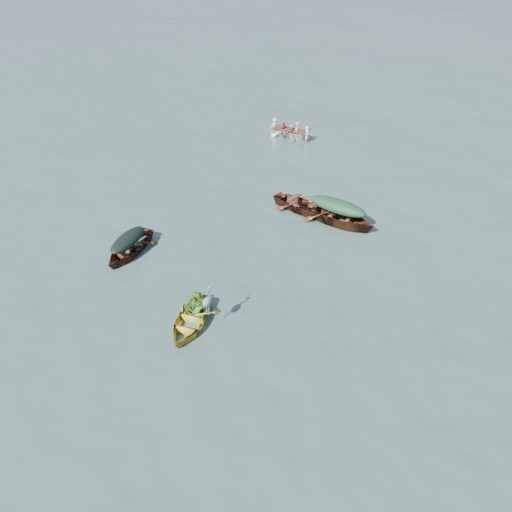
{
  "coord_description": "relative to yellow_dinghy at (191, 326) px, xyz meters",
  "views": [
    {
      "loc": [
        5.75,
        -11.7,
        9.82
      ],
      "look_at": [
        0.16,
        1.11,
        0.5
      ],
      "focal_mm": 35.0,
      "sensor_mm": 36.0,
      "label": 1
    }
  ],
  "objects": [
    {
      "name": "dark_covered_boat",
      "position": [
        -3.93,
        2.5,
        0.0
      ],
      "size": [
        1.46,
        3.48,
        0.83
      ],
      "primitive_type": "imported",
      "rotation": [
        0.0,
        0.0,
        0.06
      ],
      "color": "#572614",
      "rests_on": "ground"
    },
    {
      "name": "green_tarp_cover",
      "position": [
        2.24,
        7.54,
        0.78
      ],
      "size": [
        2.55,
        1.31,
        0.52
      ],
      "primitive_type": "ellipsoid",
      "rotation": [
        0.0,
        0.0,
        1.34
      ],
      "color": "#173920",
      "rests_on": "green_tarp_boat"
    },
    {
      "name": "thwart_benches",
      "position": [
        0.81,
        7.88,
        0.48
      ],
      "size": [
        2.15,
        1.29,
        0.04
      ],
      "primitive_type": null,
      "rotation": [
        0.0,
        0.0,
        1.29
      ],
      "color": "#42250F",
      "rests_on": "open_wooden_boat"
    },
    {
      "name": "yellow_dinghy",
      "position": [
        0.0,
        0.0,
        0.0
      ],
      "size": [
        1.66,
        3.06,
        0.77
      ],
      "primitive_type": "imported",
      "rotation": [
        0.0,
        0.0,
        0.14
      ],
      "color": "gold",
      "rests_on": "ground"
    },
    {
      "name": "heron",
      "position": [
        0.54,
        0.13,
        0.84
      ],
      "size": [
        0.33,
        0.44,
        0.92
      ],
      "primitive_type": null,
      "rotation": [
        0.0,
        0.0,
        0.14
      ],
      "color": "gray",
      "rests_on": "yellow_dinghy"
    },
    {
      "name": "dinghy_weeds",
      "position": [
        -0.05,
        0.55,
        0.68
      ],
      "size": [
        0.82,
        0.99,
        0.6
      ],
      "primitive_type": "imported",
      "rotation": [
        0.0,
        0.0,
        0.14
      ],
      "color": "#3C771F",
      "rests_on": "yellow_dinghy"
    },
    {
      "name": "dark_tarp_cover",
      "position": [
        -3.93,
        2.5,
        0.62
      ],
      "size": [
        0.8,
        1.91,
        0.4
      ],
      "primitive_type": "ellipsoid",
      "rotation": [
        0.0,
        0.0,
        0.06
      ],
      "color": "black",
      "rests_on": "dark_covered_boat"
    },
    {
      "name": "green_tarp_boat",
      "position": [
        2.24,
        7.54,
        0.0
      ],
      "size": [
        4.64,
        2.38,
        1.04
      ],
      "primitive_type": "imported",
      "rotation": [
        0.0,
        0.0,
        1.34
      ],
      "color": "#552714",
      "rests_on": "ground"
    },
    {
      "name": "rowers",
      "position": [
        -2.72,
        15.79,
        0.81
      ],
      "size": [
        2.75,
        1.39,
        0.76
      ],
      "primitive_type": "imported",
      "rotation": [
        0.0,
        0.0,
        1.42
      ],
      "color": "white",
      "rests_on": "rowed_boat"
    },
    {
      "name": "open_wooden_boat",
      "position": [
        0.81,
        7.88,
        0.0
      ],
      "size": [
        4.22,
        2.34,
        0.92
      ],
      "primitive_type": "imported",
      "rotation": [
        0.0,
        0.0,
        1.29
      ],
      "color": "#552815",
      "rests_on": "ground"
    },
    {
      "name": "rowed_boat",
      "position": [
        -2.72,
        15.79,
        0.0
      ],
      "size": [
        3.88,
        1.66,
        0.86
      ],
      "primitive_type": "imported",
      "rotation": [
        0.0,
        0.0,
        1.42
      ],
      "color": "white",
      "rests_on": "ground"
    },
    {
      "name": "oars",
      "position": [
        -2.72,
        15.79,
        0.46
      ],
      "size": [
        0.97,
        2.66,
        0.06
      ],
      "primitive_type": null,
      "rotation": [
        0.0,
        0.0,
        1.42
      ],
      "color": "brown",
      "rests_on": "rowed_boat"
    },
    {
      "name": "ground",
      "position": [
        0.42,
        2.35,
        0.0
      ],
      "size": [
        140.0,
        140.0,
        0.0
      ],
      "primitive_type": "plane",
      "color": "#384F4C",
      "rests_on": "ground"
    }
  ]
}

